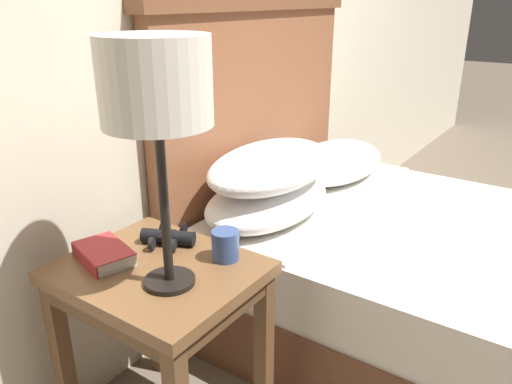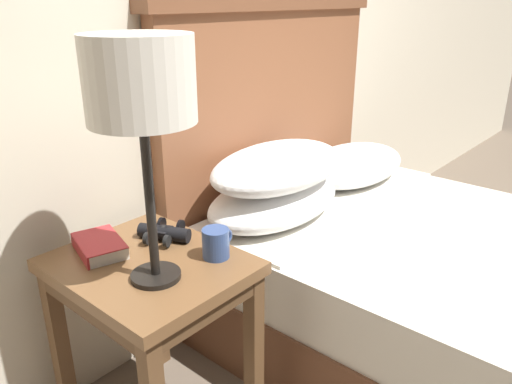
% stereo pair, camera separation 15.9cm
% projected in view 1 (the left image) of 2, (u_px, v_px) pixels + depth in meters
% --- Properties ---
extents(nightstand, '(0.44, 0.52, 0.58)m').
position_uv_depth(nightstand, '(160.00, 295.00, 1.39)').
color(nightstand, brown).
rests_on(nightstand, ground_plane).
extents(bed, '(1.29, 2.02, 1.26)m').
position_uv_depth(bed, '(452.00, 280.00, 1.82)').
color(bed, brown).
rests_on(bed, ground_plane).
extents(table_lamp, '(0.25, 0.25, 0.61)m').
position_uv_depth(table_lamp, '(156.00, 88.00, 1.09)').
color(table_lamp, black).
rests_on(table_lamp, nightstand).
extents(book_on_nightstand, '(0.16, 0.20, 0.04)m').
position_uv_depth(book_on_nightstand, '(103.00, 254.00, 1.38)').
color(book_on_nightstand, silver).
rests_on(book_on_nightstand, nightstand).
extents(binoculars_pair, '(0.16, 0.16, 0.05)m').
position_uv_depth(binoculars_pair, '(168.00, 237.00, 1.47)').
color(binoculars_pair, black).
rests_on(binoculars_pair, nightstand).
extents(coffee_mug, '(0.10, 0.08, 0.08)m').
position_uv_depth(coffee_mug, '(226.00, 245.00, 1.38)').
color(coffee_mug, '#334C84').
rests_on(coffee_mug, nightstand).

